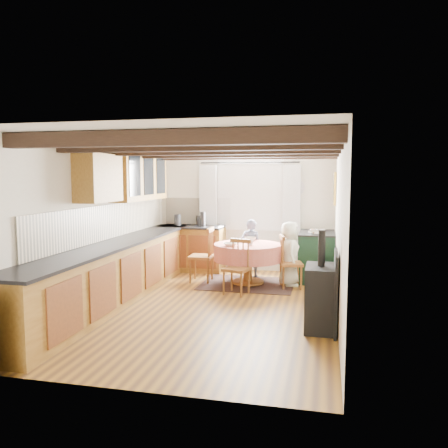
% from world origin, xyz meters
% --- Properties ---
extents(floor, '(3.60, 5.50, 0.00)m').
position_xyz_m(floor, '(0.00, 0.00, 0.00)').
color(floor, '#996821').
rests_on(floor, ground).
extents(ceiling, '(3.60, 5.50, 0.00)m').
position_xyz_m(ceiling, '(0.00, 0.00, 2.40)').
color(ceiling, white).
rests_on(ceiling, ground).
extents(wall_back, '(3.60, 0.00, 2.40)m').
position_xyz_m(wall_back, '(0.00, 2.75, 1.20)').
color(wall_back, silver).
rests_on(wall_back, ground).
extents(wall_front, '(3.60, 0.00, 2.40)m').
position_xyz_m(wall_front, '(0.00, -2.75, 1.20)').
color(wall_front, silver).
rests_on(wall_front, ground).
extents(wall_left, '(0.00, 5.50, 2.40)m').
position_xyz_m(wall_left, '(-1.80, 0.00, 1.20)').
color(wall_left, silver).
rests_on(wall_left, ground).
extents(wall_right, '(0.00, 5.50, 2.40)m').
position_xyz_m(wall_right, '(1.80, 0.00, 1.20)').
color(wall_right, silver).
rests_on(wall_right, ground).
extents(beam_a, '(3.60, 0.16, 0.16)m').
position_xyz_m(beam_a, '(0.00, -2.00, 2.31)').
color(beam_a, black).
rests_on(beam_a, ceiling).
extents(beam_b, '(3.60, 0.16, 0.16)m').
position_xyz_m(beam_b, '(0.00, -1.00, 2.31)').
color(beam_b, black).
rests_on(beam_b, ceiling).
extents(beam_c, '(3.60, 0.16, 0.16)m').
position_xyz_m(beam_c, '(0.00, 0.00, 2.31)').
color(beam_c, black).
rests_on(beam_c, ceiling).
extents(beam_d, '(3.60, 0.16, 0.16)m').
position_xyz_m(beam_d, '(0.00, 1.00, 2.31)').
color(beam_d, black).
rests_on(beam_d, ceiling).
extents(beam_e, '(3.60, 0.16, 0.16)m').
position_xyz_m(beam_e, '(0.00, 2.00, 2.31)').
color(beam_e, black).
rests_on(beam_e, ceiling).
extents(splash_left, '(0.02, 4.50, 0.55)m').
position_xyz_m(splash_left, '(-1.78, 0.30, 1.20)').
color(splash_left, beige).
rests_on(splash_left, wall_left).
extents(splash_back, '(1.40, 0.02, 0.55)m').
position_xyz_m(splash_back, '(-1.00, 2.73, 1.20)').
color(splash_back, beige).
rests_on(splash_back, wall_back).
extents(base_cabinet_left, '(0.60, 5.30, 0.88)m').
position_xyz_m(base_cabinet_left, '(-1.50, 0.00, 0.44)').
color(base_cabinet_left, olive).
rests_on(base_cabinet_left, floor).
extents(base_cabinet_back, '(1.30, 0.60, 0.88)m').
position_xyz_m(base_cabinet_back, '(-1.05, 2.45, 0.44)').
color(base_cabinet_back, olive).
rests_on(base_cabinet_back, floor).
extents(worktop_left, '(0.64, 5.30, 0.04)m').
position_xyz_m(worktop_left, '(-1.48, 0.00, 0.90)').
color(worktop_left, black).
rests_on(worktop_left, base_cabinet_left).
extents(worktop_back, '(1.30, 0.64, 0.04)m').
position_xyz_m(worktop_back, '(-1.05, 2.43, 0.90)').
color(worktop_back, black).
rests_on(worktop_back, base_cabinet_back).
extents(wall_cabinet_glass, '(0.34, 1.80, 0.90)m').
position_xyz_m(wall_cabinet_glass, '(-1.63, 1.20, 1.95)').
color(wall_cabinet_glass, olive).
rests_on(wall_cabinet_glass, wall_left).
extents(wall_cabinet_solid, '(0.34, 0.90, 0.70)m').
position_xyz_m(wall_cabinet_solid, '(-1.63, -0.30, 1.90)').
color(wall_cabinet_solid, olive).
rests_on(wall_cabinet_solid, wall_left).
extents(window_frame, '(1.34, 0.03, 1.54)m').
position_xyz_m(window_frame, '(0.10, 2.73, 1.60)').
color(window_frame, white).
rests_on(window_frame, wall_back).
extents(window_pane, '(1.20, 0.01, 1.40)m').
position_xyz_m(window_pane, '(0.10, 2.74, 1.60)').
color(window_pane, white).
rests_on(window_pane, wall_back).
extents(curtain_left, '(0.35, 0.10, 2.10)m').
position_xyz_m(curtain_left, '(-0.75, 2.65, 1.10)').
color(curtain_left, silver).
rests_on(curtain_left, wall_back).
extents(curtain_right, '(0.35, 0.10, 2.10)m').
position_xyz_m(curtain_right, '(0.95, 2.65, 1.10)').
color(curtain_right, silver).
rests_on(curtain_right, wall_back).
extents(curtain_rod, '(2.00, 0.03, 0.03)m').
position_xyz_m(curtain_rod, '(0.10, 2.65, 2.20)').
color(curtain_rod, black).
rests_on(curtain_rod, wall_back).
extents(wall_picture, '(0.04, 0.50, 0.60)m').
position_xyz_m(wall_picture, '(1.77, 2.30, 1.70)').
color(wall_picture, gold).
rests_on(wall_picture, wall_right).
extents(wall_plate, '(0.30, 0.02, 0.30)m').
position_xyz_m(wall_plate, '(1.05, 2.72, 1.70)').
color(wall_plate, silver).
rests_on(wall_plate, wall_back).
extents(rug, '(1.63, 1.27, 0.01)m').
position_xyz_m(rug, '(0.28, 1.49, 0.01)').
color(rug, black).
rests_on(rug, floor).
extents(dining_table, '(1.21, 1.21, 0.73)m').
position_xyz_m(dining_table, '(0.28, 1.49, 0.36)').
color(dining_table, '#B36F68').
rests_on(dining_table, floor).
extents(chair_near, '(0.48, 0.49, 0.90)m').
position_xyz_m(chair_near, '(0.21, 0.77, 0.45)').
color(chair_near, brown).
rests_on(chair_near, floor).
extents(chair_left, '(0.46, 0.44, 1.00)m').
position_xyz_m(chair_left, '(-0.59, 1.51, 0.50)').
color(chair_left, brown).
rests_on(chair_left, floor).
extents(chair_right, '(0.49, 0.48, 0.92)m').
position_xyz_m(chair_right, '(1.05, 1.40, 0.46)').
color(chair_right, brown).
rests_on(chair_right, floor).
extents(aga_range, '(0.65, 1.00, 0.92)m').
position_xyz_m(aga_range, '(1.47, 2.09, 0.46)').
color(aga_range, black).
rests_on(aga_range, floor).
extents(cast_iron_stove, '(0.38, 0.63, 1.26)m').
position_xyz_m(cast_iron_stove, '(1.58, -0.68, 0.63)').
color(cast_iron_stove, black).
rests_on(cast_iron_stove, floor).
extents(child_far, '(0.45, 0.34, 1.11)m').
position_xyz_m(child_far, '(0.23, 2.12, 0.56)').
color(child_far, '#4A5268').
rests_on(child_far, floor).
extents(child_right, '(0.48, 0.62, 1.13)m').
position_xyz_m(child_right, '(1.01, 1.56, 0.57)').
color(child_right, white).
rests_on(child_right, floor).
extents(bowl_a, '(0.32, 0.32, 0.06)m').
position_xyz_m(bowl_a, '(0.02, 1.18, 0.76)').
color(bowl_a, silver).
rests_on(bowl_a, dining_table).
extents(bowl_b, '(0.26, 0.26, 0.07)m').
position_xyz_m(bowl_b, '(0.25, 1.90, 0.76)').
color(bowl_b, silver).
rests_on(bowl_b, dining_table).
extents(cup, '(0.13, 0.13, 0.10)m').
position_xyz_m(cup, '(0.35, 1.36, 0.78)').
color(cup, silver).
rests_on(cup, dining_table).
extents(canister_tall, '(0.14, 0.14, 0.23)m').
position_xyz_m(canister_tall, '(-1.33, 2.39, 1.04)').
color(canister_tall, '#262628').
rests_on(canister_tall, worktop_back).
extents(canister_wide, '(0.18, 0.18, 0.20)m').
position_xyz_m(canister_wide, '(-0.89, 2.57, 1.02)').
color(canister_wide, '#262628').
rests_on(canister_wide, worktop_back).
extents(canister_slim, '(0.11, 0.11, 0.30)m').
position_xyz_m(canister_slim, '(-0.79, 2.35, 1.07)').
color(canister_slim, '#262628').
rests_on(canister_slim, worktop_back).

